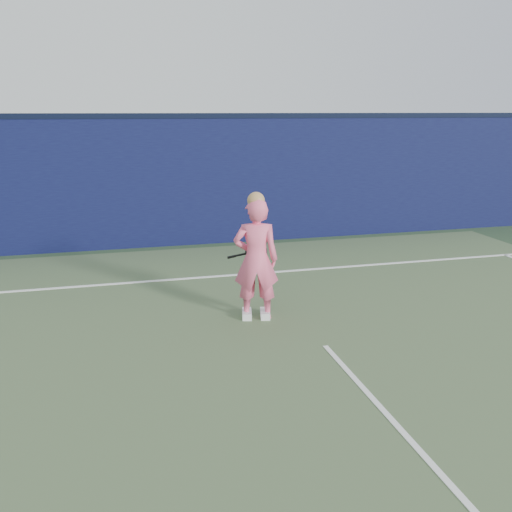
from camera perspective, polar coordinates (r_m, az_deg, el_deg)
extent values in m
plane|color=#263C25|center=(5.59, 11.13, -13.50)|extent=(80.00, 80.00, 0.00)
cube|color=#0B0D34|center=(11.21, -2.87, 7.88)|extent=(24.00, 0.40, 2.50)
cube|color=black|center=(11.13, -2.96, 14.54)|extent=(24.00, 0.42, 0.10)
imported|color=#FC6289|center=(6.95, 0.00, -0.39)|extent=(0.65, 0.49, 1.59)
sphere|color=tan|center=(6.79, 0.00, 5.85)|extent=(0.22, 0.22, 0.22)
cube|color=white|center=(7.19, 0.96, -6.12)|extent=(0.18, 0.30, 0.10)
cube|color=white|center=(7.18, -0.96, -6.14)|extent=(0.18, 0.30, 0.10)
torus|color=black|center=(7.33, 0.01, 0.44)|extent=(0.30, 0.11, 0.30)
torus|color=yellow|center=(7.33, 0.01, 0.44)|extent=(0.25, 0.08, 0.25)
cylinder|color=beige|center=(7.33, 0.01, 0.44)|extent=(0.25, 0.07, 0.24)
cylinder|color=black|center=(7.41, -1.65, 0.13)|extent=(0.26, 0.13, 0.10)
cylinder|color=black|center=(7.46, -2.58, -0.08)|extent=(0.13, 0.08, 0.07)
cube|color=white|center=(9.08, 0.39, -1.81)|extent=(11.00, 0.08, 0.01)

